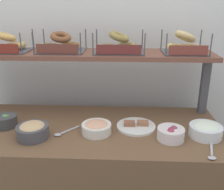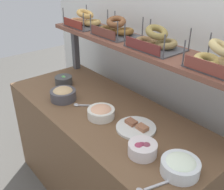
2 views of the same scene
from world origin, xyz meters
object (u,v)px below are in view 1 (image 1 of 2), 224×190
object	(u,v)px
bowl_beet_salad	(171,133)
bagel_basket_cinnamon_raisin	(61,45)
serving_plate_white	(136,126)
bowl_cream_cheese	(206,130)
bowl_veggie_mix	(6,121)
bagel_basket_everything	(119,46)
bagel_basket_plain	(184,46)
bowl_lox_spread	(96,127)
serving_spoon_near_plate	(212,154)
serving_spoon_by_edge	(63,133)
bagel_basket_sesame	(6,45)
bowl_hummus	(33,130)

from	to	relation	value
bowl_beet_salad	bagel_basket_cinnamon_raisin	distance (m)	0.92
serving_plate_white	bowl_cream_cheese	bearing A→B (deg)	-13.03
bowl_veggie_mix	bagel_basket_cinnamon_raisin	size ratio (longest dim) A/B	0.45
bagel_basket_everything	bagel_basket_plain	bearing A→B (deg)	-0.11
bowl_veggie_mix	bagel_basket_plain	world-z (taller)	bagel_basket_plain
bagel_basket_plain	bowl_lox_spread	bearing A→B (deg)	-148.73
bowl_cream_cheese	bagel_basket_plain	size ratio (longest dim) A/B	0.68
serving_spoon_near_plate	serving_spoon_by_edge	size ratio (longest dim) A/B	1.25
serving_spoon_near_plate	bagel_basket_everything	distance (m)	0.88
bowl_veggie_mix	bagel_basket_cinnamon_raisin	world-z (taller)	bagel_basket_cinnamon_raisin
bowl_lox_spread	bagel_basket_plain	size ratio (longest dim) A/B	0.64
bowl_lox_spread	serving_spoon_by_edge	bearing A→B (deg)	-174.84
bowl_cream_cheese	serving_spoon_near_plate	size ratio (longest dim) A/B	1.12
serving_plate_white	serving_spoon_by_edge	distance (m)	0.46
bowl_cream_cheese	serving_plate_white	world-z (taller)	bowl_cream_cheese
serving_spoon_near_plate	bowl_cream_cheese	bearing A→B (deg)	83.77
serving_plate_white	serving_spoon_by_edge	size ratio (longest dim) A/B	1.79
serving_spoon_near_plate	bagel_basket_cinnamon_raisin	distance (m)	1.15
serving_plate_white	bagel_basket_sesame	size ratio (longest dim) A/B	0.80
serving_plate_white	bagel_basket_plain	bearing A→B (deg)	39.07
bowl_beet_salad	bagel_basket_plain	size ratio (longest dim) A/B	0.56
bowl_beet_salad	serving_plate_white	bearing A→B (deg)	144.05
bowl_veggie_mix	serving_spoon_by_edge	distance (m)	0.39
bowl_lox_spread	bowl_cream_cheese	bearing A→B (deg)	-0.82
bowl_veggie_mix	bagel_basket_everything	distance (m)	0.88
bowl_hummus	bagel_basket_sesame	distance (m)	0.65
bowl_lox_spread	bowl_cream_cheese	size ratio (longest dim) A/B	0.94
bagel_basket_cinnamon_raisin	bagel_basket_plain	xyz separation A→B (m)	(0.82, -0.01, 0.00)
bowl_veggie_mix	serving_spoon_by_edge	bearing A→B (deg)	-11.50
bowl_lox_spread	serving_plate_white	xyz separation A→B (m)	(0.24, 0.08, -0.03)
bowl_cream_cheese	serving_spoon_near_plate	world-z (taller)	bowl_cream_cheese
bowl_lox_spread	bowl_veggie_mix	xyz separation A→B (m)	(-0.59, 0.06, 0.00)
bowl_lox_spread	bagel_basket_sesame	world-z (taller)	bagel_basket_sesame
bowl_hummus	bowl_veggie_mix	distance (m)	0.25
serving_spoon_near_plate	bagel_basket_sesame	xyz separation A→B (m)	(-1.27, 0.54, 0.47)
bowl_veggie_mix	bowl_cream_cheese	size ratio (longest dim) A/B	0.73
bowl_veggie_mix	serving_plate_white	distance (m)	0.83
bowl_hummus	serving_plate_white	world-z (taller)	bowl_hummus
bagel_basket_cinnamon_raisin	bowl_cream_cheese	bearing A→B (deg)	-21.17
serving_spoon_by_edge	bagel_basket_everything	xyz separation A→B (m)	(0.32, 0.36, 0.47)
bowl_cream_cheese	bowl_beet_salad	world-z (taller)	bowl_cream_cheese
bowl_lox_spread	bowl_beet_salad	xyz separation A→B (m)	(0.44, -0.06, 0.00)
bowl_lox_spread	bowl_cream_cheese	world-z (taller)	bowl_cream_cheese
bowl_beet_salad	serving_plate_white	world-z (taller)	bowl_beet_salad
bowl_cream_cheese	bowl_beet_salad	bearing A→B (deg)	-167.48
bowl_veggie_mix	bowl_cream_cheese	xyz separation A→B (m)	(1.23, -0.07, 0.00)
bowl_hummus	bagel_basket_everything	distance (m)	0.77
bowl_beet_salad	bagel_basket_plain	distance (m)	0.60
serving_plate_white	bagel_basket_plain	world-z (taller)	bagel_basket_plain
serving_plate_white	bagel_basket_sesame	distance (m)	1.03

